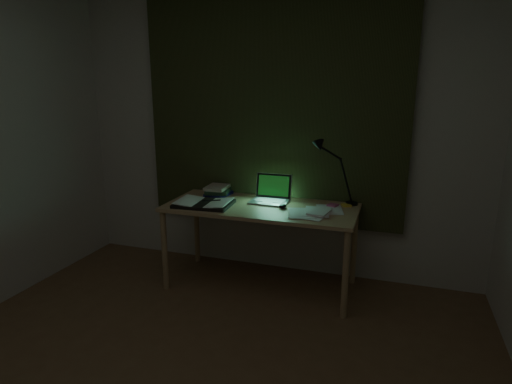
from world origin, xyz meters
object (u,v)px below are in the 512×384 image
desk (261,246)px  laptop (269,190)px  loose_papers (313,211)px  desk_lamp (353,173)px  open_textbook (204,203)px  book_stack (218,190)px

desk → laptop: 0.46m
desk → loose_papers: bearing=-6.0°
laptop → desk_lamp: (0.63, 0.15, 0.15)m
desk → open_textbook: 0.57m
desk → loose_papers: size_ratio=4.57×
laptop → desk: bearing=-108.1°
laptop → desk_lamp: 0.67m
desk → laptop: size_ratio=4.42×
laptop → loose_papers: laptop is taller
open_textbook → book_stack: (-0.02, 0.32, 0.03)m
laptop → book_stack: size_ratio=1.51×
laptop → book_stack: (-0.49, 0.09, -0.06)m
open_textbook → book_stack: book_stack is taller
desk → open_textbook: (-0.43, -0.13, 0.36)m
desk → loose_papers: loose_papers is taller
book_stack → desk: bearing=-23.2°
desk → book_stack: size_ratio=6.69×
open_textbook → book_stack: bearing=90.1°
desk → open_textbook: size_ratio=3.43×
desk_lamp → laptop: bearing=179.7°
laptop → book_stack: laptop is taller
laptop → open_textbook: laptop is taller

